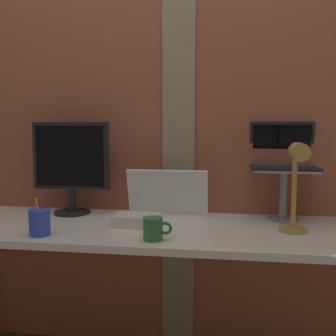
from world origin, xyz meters
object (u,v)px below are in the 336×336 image
desk_lamp (297,178)px  pen_cup (40,222)px  coffee_mug (154,229)px  monitor (71,161)px  laptop (283,155)px  whiteboard_panel (168,193)px

desk_lamp → pen_cup: desk_lamp is taller
coffee_mug → pen_cup: bearing=180.0°
monitor → laptop: laptop is taller
desk_lamp → coffee_mug: size_ratio=3.31×
laptop → pen_cup: (-1.01, -0.47, -0.25)m
laptop → coffee_mug: laptop is taller
monitor → coffee_mug: monitor is taller
desk_lamp → pen_cup: 1.06m
laptop → coffee_mug: size_ratio=2.67×
pen_cup → coffee_mug: (0.47, -0.00, -0.01)m
monitor → whiteboard_panel: monitor is taller
monitor → coffee_mug: size_ratio=4.03×
coffee_mug → desk_lamp: bearing=16.0°
laptop → whiteboard_panel: laptop is taller
pen_cup → whiteboard_panel: bearing=43.4°
laptop → whiteboard_panel: (-0.55, -0.03, -0.19)m
whiteboard_panel → pen_cup: (-0.46, -0.44, -0.06)m
monitor → pen_cup: (0.02, -0.40, -0.21)m
whiteboard_panel → coffee_mug: size_ratio=3.48×
whiteboard_panel → coffee_mug: 0.44m
whiteboard_panel → pen_cup: whiteboard_panel is taller
laptop → pen_cup: laptop is taller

